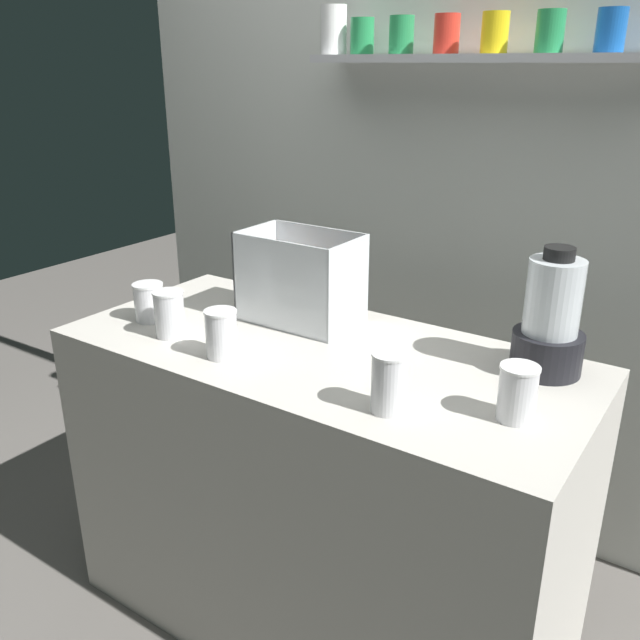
{
  "coord_description": "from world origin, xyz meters",
  "views": [
    {
      "loc": [
        0.91,
        -1.33,
        1.6
      ],
      "look_at": [
        0.0,
        0.0,
        0.98
      ],
      "focal_mm": 37.62,
      "sensor_mm": 36.0,
      "label": 1
    }
  ],
  "objects_px": {
    "carrot_display_bin": "(299,294)",
    "blender_pitcher": "(550,323)",
    "juice_cup_beet_far_left": "(149,304)",
    "juice_cup_beet_left": "(170,317)",
    "juice_cup_mango_middle": "(222,336)",
    "juice_cup_orange_right": "(389,385)",
    "juice_cup_beet_far_right": "(517,397)"
  },
  "relations": [
    {
      "from": "juice_cup_beet_far_left",
      "to": "juice_cup_beet_left",
      "type": "distance_m",
      "value": 0.15
    },
    {
      "from": "juice_cup_beet_left",
      "to": "juice_cup_orange_right",
      "type": "height_order",
      "value": "juice_cup_orange_right"
    },
    {
      "from": "juice_cup_beet_far_left",
      "to": "juice_cup_orange_right",
      "type": "xyz_separation_m",
      "value": [
        0.83,
        -0.09,
        0.01
      ]
    },
    {
      "from": "juice_cup_beet_left",
      "to": "juice_cup_mango_middle",
      "type": "relative_size",
      "value": 1.03
    },
    {
      "from": "blender_pitcher",
      "to": "juice_cup_mango_middle",
      "type": "relative_size",
      "value": 2.49
    },
    {
      "from": "carrot_display_bin",
      "to": "blender_pitcher",
      "type": "bearing_deg",
      "value": 4.65
    },
    {
      "from": "carrot_display_bin",
      "to": "juice_cup_beet_far_left",
      "type": "relative_size",
      "value": 2.91
    },
    {
      "from": "juice_cup_beet_far_left",
      "to": "juice_cup_beet_left",
      "type": "relative_size",
      "value": 0.86
    },
    {
      "from": "juice_cup_beet_far_left",
      "to": "juice_cup_beet_far_right",
      "type": "bearing_deg",
      "value": 1.55
    },
    {
      "from": "blender_pitcher",
      "to": "juice_cup_beet_far_left",
      "type": "relative_size",
      "value": 2.8
    },
    {
      "from": "blender_pitcher",
      "to": "juice_cup_orange_right",
      "type": "xyz_separation_m",
      "value": [
        -0.22,
        -0.39,
        -0.06
      ]
    },
    {
      "from": "juice_cup_beet_far_right",
      "to": "carrot_display_bin",
      "type": "bearing_deg",
      "value": 163.33
    },
    {
      "from": "juice_cup_beet_far_right",
      "to": "juice_cup_beet_left",
      "type": "bearing_deg",
      "value": -175.03
    },
    {
      "from": "juice_cup_beet_far_left",
      "to": "juice_cup_orange_right",
      "type": "height_order",
      "value": "juice_cup_orange_right"
    },
    {
      "from": "juice_cup_orange_right",
      "to": "juice_cup_beet_far_right",
      "type": "height_order",
      "value": "juice_cup_orange_right"
    },
    {
      "from": "juice_cup_beet_left",
      "to": "juice_cup_orange_right",
      "type": "xyz_separation_m",
      "value": [
        0.7,
        -0.04,
        0.01
      ]
    },
    {
      "from": "blender_pitcher",
      "to": "juice_cup_beet_far_left",
      "type": "height_order",
      "value": "blender_pitcher"
    },
    {
      "from": "juice_cup_beet_left",
      "to": "juice_cup_orange_right",
      "type": "relative_size",
      "value": 0.95
    },
    {
      "from": "blender_pitcher",
      "to": "juice_cup_beet_left",
      "type": "bearing_deg",
      "value": -158.96
    },
    {
      "from": "juice_cup_beet_far_left",
      "to": "juice_cup_beet_left",
      "type": "height_order",
      "value": "juice_cup_beet_left"
    },
    {
      "from": "carrot_display_bin",
      "to": "juice_cup_beet_left",
      "type": "bearing_deg",
      "value": -126.68
    },
    {
      "from": "juice_cup_beet_left",
      "to": "juice_cup_beet_far_left",
      "type": "bearing_deg",
      "value": 159.39
    },
    {
      "from": "juice_cup_beet_left",
      "to": "juice_cup_mango_middle",
      "type": "distance_m",
      "value": 0.21
    },
    {
      "from": "carrot_display_bin",
      "to": "juice_cup_orange_right",
      "type": "distance_m",
      "value": 0.58
    },
    {
      "from": "juice_cup_beet_left",
      "to": "juice_cup_beet_far_right",
      "type": "xyz_separation_m",
      "value": [
        0.93,
        0.08,
        -0.0
      ]
    },
    {
      "from": "juice_cup_beet_left",
      "to": "carrot_display_bin",
      "type": "bearing_deg",
      "value": 53.32
    },
    {
      "from": "juice_cup_mango_middle",
      "to": "carrot_display_bin",
      "type": "bearing_deg",
      "value": 88.07
    },
    {
      "from": "carrot_display_bin",
      "to": "juice_cup_mango_middle",
      "type": "xyz_separation_m",
      "value": [
        -0.01,
        -0.32,
        -0.02
      ]
    },
    {
      "from": "carrot_display_bin",
      "to": "blender_pitcher",
      "type": "xyz_separation_m",
      "value": [
        0.69,
        0.06,
        0.05
      ]
    },
    {
      "from": "juice_cup_orange_right",
      "to": "juice_cup_beet_far_right",
      "type": "relative_size",
      "value": 1.11
    },
    {
      "from": "carrot_display_bin",
      "to": "juice_cup_beet_left",
      "type": "relative_size",
      "value": 2.52
    },
    {
      "from": "blender_pitcher",
      "to": "juice_cup_beet_far_left",
      "type": "xyz_separation_m",
      "value": [
        -1.05,
        -0.3,
        -0.08
      ]
    }
  ]
}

